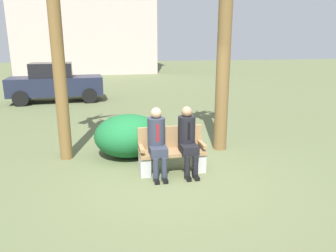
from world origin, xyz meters
The scene contains 6 objects.
ground_plane centered at (0.00, 0.00, 0.00)m, with size 80.00×80.00×0.00m, color #5C6640.
park_bench centered at (0.07, 0.35, 0.39)m, with size 1.30×0.44×0.90m.
seated_man_left centered at (-0.24, 0.23, 0.74)m, with size 0.34×0.72×1.32m.
seated_man_right centered at (0.36, 0.23, 0.74)m, with size 0.34×0.72×1.32m.
shrub_near_bench centered at (-0.69, 1.44, 0.48)m, with size 1.52×1.40×0.95m, color #196230.
parked_car_near centered at (-3.20, 9.00, 0.84)m, with size 3.99×1.90×1.68m.
Camera 1 is at (-1.22, -5.42, 2.50)m, focal length 33.65 mm.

